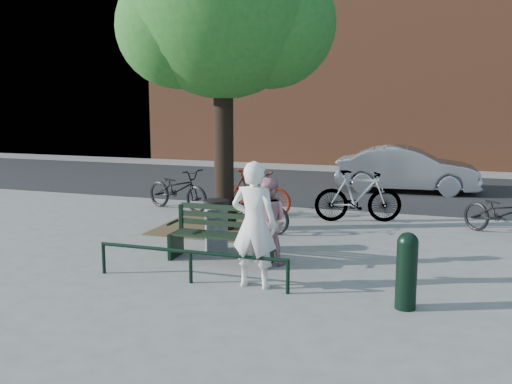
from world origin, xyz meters
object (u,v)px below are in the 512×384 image
(bollard, at_px, (407,268))
(park_bench, at_px, (222,233))
(person_left, at_px, (254,225))
(bicycle_c, at_px, (250,209))
(litter_bin, at_px, (216,225))
(parked_car, at_px, (407,169))
(person_right, at_px, (267,221))

(bollard, bearing_deg, park_bench, 156.78)
(person_left, distance_m, bicycle_c, 3.49)
(person_left, xyz_separation_m, bicycle_c, (-1.19, 3.25, -0.45))
(litter_bin, bearing_deg, bollard, -28.38)
(bollard, relative_size, parked_car, 0.26)
(person_left, relative_size, litter_bin, 2.00)
(person_right, distance_m, litter_bin, 1.21)
(park_bench, height_order, parked_car, parked_car)
(litter_bin, distance_m, parked_car, 8.21)
(person_left, bearing_deg, person_right, -80.84)
(parked_car, bearing_deg, person_left, 167.30)
(park_bench, relative_size, parked_car, 0.43)
(person_right, bearing_deg, litter_bin, -30.07)
(park_bench, relative_size, bicycle_c, 0.96)
(person_right, xyz_separation_m, bollard, (2.35, -1.41, -0.17))
(park_bench, distance_m, person_right, 0.81)
(person_right, xyz_separation_m, parked_car, (1.73, 8.16, -0.06))
(bollard, xyz_separation_m, litter_bin, (-3.44, 1.86, -0.08))
(person_left, height_order, person_right, person_left)
(person_right, relative_size, litter_bin, 1.56)
(person_left, distance_m, person_right, 1.23)
(person_right, bearing_deg, person_left, 90.93)
(bicycle_c, bearing_deg, parked_car, -14.16)
(park_bench, height_order, person_left, person_left)
(person_right, relative_size, bollard, 1.41)
(person_left, bearing_deg, park_bench, -49.35)
(park_bench, relative_size, bollard, 1.69)
(bollard, distance_m, litter_bin, 3.91)
(litter_bin, distance_m, bicycle_c, 1.60)
(bollard, height_order, parked_car, parked_car)
(person_left, distance_m, litter_bin, 2.13)
(person_left, height_order, bicycle_c, person_left)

